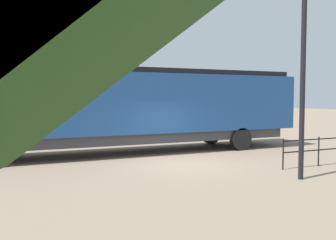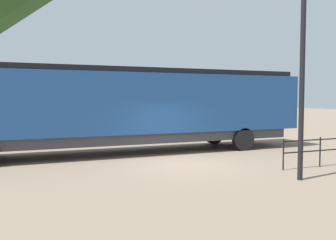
{
  "view_description": "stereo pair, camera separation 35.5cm",
  "coord_description": "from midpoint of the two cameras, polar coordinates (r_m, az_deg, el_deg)",
  "views": [
    {
      "loc": [
        12.67,
        -6.49,
        2.58
      ],
      "look_at": [
        -0.03,
        -0.68,
        1.73
      ],
      "focal_mm": 39.65,
      "sensor_mm": 36.0,
      "label": 1
    },
    {
      "loc": [
        12.81,
        -6.16,
        2.58
      ],
      "look_at": [
        -0.03,
        -0.68,
        1.73
      ],
      "focal_mm": 39.65,
      "sensor_mm": 36.0,
      "label": 2
    }
  ],
  "objects": [
    {
      "name": "ground_plane",
      "position": [
        14.46,
        3.26,
        -6.82
      ],
      "size": [
        120.0,
        120.0,
        0.0
      ],
      "primitive_type": "plane",
      "color": "#84705B"
    },
    {
      "name": "locomotive",
      "position": [
        17.31,
        -4.65,
        2.22
      ],
      "size": [
        3.11,
        17.75,
        3.9
      ],
      "color": "navy",
      "rests_on": "ground_plane"
    },
    {
      "name": "lamp_post",
      "position": [
        12.47,
        20.85,
        13.22
      ],
      "size": [
        0.46,
        0.46,
        7.32
      ],
      "color": "black",
      "rests_on": "ground_plane"
    }
  ]
}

